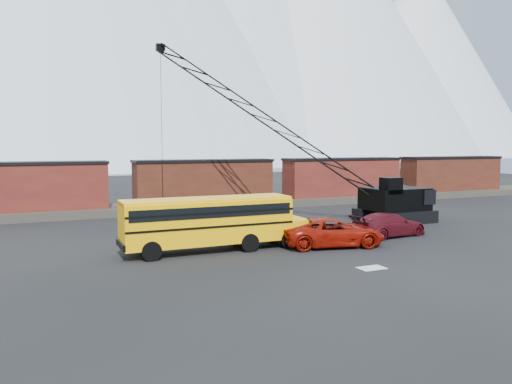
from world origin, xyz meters
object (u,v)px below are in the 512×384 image
red_pickup (332,232)px  school_bus (213,221)px  crawler_crane (267,120)px  maroon_suv (389,225)px

red_pickup → school_bus: bearing=89.1°
red_pickup → crawler_crane: bearing=8.5°
school_bus → red_pickup: 7.48m
red_pickup → crawler_crane: (0.77, 11.23, 7.42)m
school_bus → maroon_suv: (12.63, -0.42, -0.97)m
maroon_suv → school_bus: bearing=81.5°
school_bus → crawler_crane: 14.04m
school_bus → maroon_suv: 12.67m
maroon_suv → crawler_crane: bearing=18.3°
school_bus → maroon_suv: school_bus is taller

